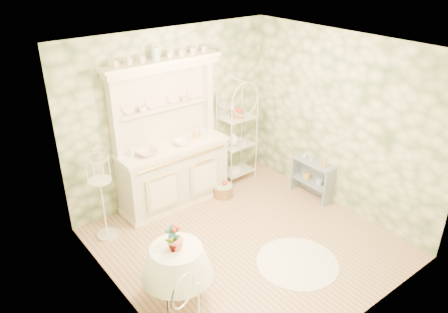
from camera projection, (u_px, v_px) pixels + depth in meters
floor at (246, 243)px, 6.10m from camera, size 3.60×3.60×0.00m
ceiling at (251, 49)px, 4.91m from camera, size 3.60×3.60×0.00m
wall_left at (117, 203)px, 4.51m from camera, size 3.60×3.60×0.00m
wall_right at (340, 123)px, 6.50m from camera, size 3.60×3.60×0.00m
wall_back at (173, 116)px, 6.78m from camera, size 3.60×3.60×0.00m
wall_front at (370, 220)px, 4.24m from camera, size 3.60×3.60×0.00m
kitchen_dresser at (172, 137)px, 6.56m from camera, size 1.87×0.61×2.29m
bakers_rack at (237, 132)px, 7.39m from camera, size 0.57×0.42×1.78m
side_shelf at (312, 180)px, 7.12m from camera, size 0.33×0.69×0.57m
round_table at (177, 273)px, 5.01m from camera, size 0.88×0.88×0.73m
birdcage_stand at (101, 191)px, 5.92m from camera, size 0.36×0.36×1.48m
floor_basket at (223, 190)px, 7.20m from camera, size 0.37×0.37×0.20m
lace_rug at (297, 263)px, 5.71m from camera, size 1.21×1.21×0.01m
bowl_floral at (147, 154)px, 6.31m from camera, size 0.30×0.30×0.07m
bowl_white at (182, 144)px, 6.63m from camera, size 0.28×0.28×0.08m
cup_left at (142, 110)px, 6.26m from camera, size 0.12×0.12×0.09m
cup_right at (184, 100)px, 6.66m from camera, size 0.12×0.12×0.08m
potted_geranium at (173, 241)px, 4.75m from camera, size 0.19×0.15×0.32m
bottle_amber at (324, 163)px, 6.80m from camera, size 0.08×0.08×0.15m
bottle_blue at (312, 159)px, 6.99m from camera, size 0.06×0.06×0.10m
bottle_glass at (304, 156)px, 7.10m from camera, size 0.09×0.09×0.09m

